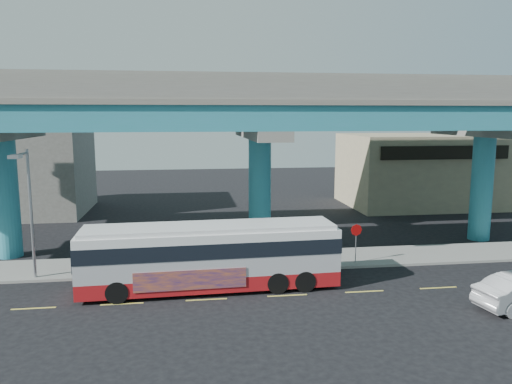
{
  "coord_description": "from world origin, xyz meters",
  "views": [
    {
      "loc": [
        -4.85,
        -23.55,
        8.85
      ],
      "look_at": [
        -0.96,
        4.0,
        4.58
      ],
      "focal_mm": 35.0,
      "sensor_mm": 36.0,
      "label": 1
    }
  ],
  "objects": [
    {
      "name": "viaduct",
      "position": [
        -0.0,
        9.11,
        9.14
      ],
      "size": [
        52.0,
        12.4,
        11.7
      ],
      "color": "teal",
      "rests_on": "ground"
    },
    {
      "name": "ground",
      "position": [
        0.0,
        0.0,
        0.0
      ],
      "size": [
        120.0,
        120.0,
        0.0
      ],
      "primitive_type": "plane",
      "color": "black",
      "rests_on": "ground"
    },
    {
      "name": "stop_sign",
      "position": [
        5.07,
        4.18,
        1.82
      ],
      "size": [
        0.7,
        0.12,
        2.35
      ],
      "rotation": [
        0.0,
        0.0,
        -0.28
      ],
      "color": "gray",
      "rests_on": "sidewalk"
    },
    {
      "name": "lane_markings",
      "position": [
        -0.0,
        -0.3,
        0.01
      ],
      "size": [
        58.0,
        0.12,
        0.01
      ],
      "color": "#D8C64C",
      "rests_on": "ground"
    },
    {
      "name": "building_concrete",
      "position": [
        -20.0,
        24.0,
        4.5
      ],
      "size": [
        12.0,
        10.0,
        9.0
      ],
      "primitive_type": "cube",
      "color": "gray",
      "rests_on": "ground"
    },
    {
      "name": "sidewalk",
      "position": [
        0.0,
        5.5,
        0.07
      ],
      "size": [
        70.0,
        4.0,
        0.15
      ],
      "primitive_type": "cube",
      "color": "gray",
      "rests_on": "ground"
    },
    {
      "name": "building_beige",
      "position": [
        18.0,
        22.98,
        3.51
      ],
      "size": [
        14.0,
        10.23,
        7.0
      ],
      "color": "tan",
      "rests_on": "ground"
    },
    {
      "name": "street_lamp",
      "position": [
        -13.1,
        3.46,
        4.72
      ],
      "size": [
        0.5,
        2.31,
        6.96
      ],
      "color": "gray",
      "rests_on": "sidewalk"
    },
    {
      "name": "parked_car",
      "position": [
        -9.58,
        5.6,
        0.76
      ],
      "size": [
        2.4,
        3.98,
        1.23
      ],
      "primitive_type": "imported",
      "rotation": [
        0.0,
        0.0,
        1.71
      ],
      "color": "#2E2D33",
      "rests_on": "sidewalk"
    },
    {
      "name": "transit_bus",
      "position": [
        -3.7,
        1.23,
        1.85
      ],
      "size": [
        13.21,
        3.26,
        3.37
      ],
      "rotation": [
        0.0,
        0.0,
        0.03
      ],
      "color": "#9F1316",
      "rests_on": "ground"
    }
  ]
}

